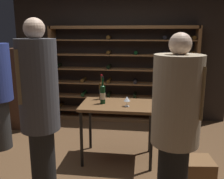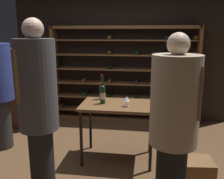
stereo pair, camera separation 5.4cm
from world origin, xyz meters
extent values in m
plane|color=brown|center=(0.00, 0.00, 0.00)|extent=(10.24, 10.24, 0.00)
cube|color=black|center=(0.00, 2.12, 1.49)|extent=(4.52, 0.10, 2.97)
cube|color=brown|center=(-1.38, 1.91, 0.99)|extent=(0.06, 0.32, 1.98)
cube|color=brown|center=(1.57, 1.91, 0.99)|extent=(0.06, 0.32, 1.98)
cube|color=brown|center=(0.10, 1.91, 1.95)|extent=(2.95, 0.32, 0.06)
cube|color=brown|center=(0.10, 1.91, 0.03)|extent=(2.95, 0.32, 0.06)
cube|color=brown|center=(0.10, 1.91, 0.21)|extent=(2.87, 0.32, 0.02)
cylinder|color=#4C3314|center=(-1.28, 1.91, 0.27)|extent=(0.08, 0.30, 0.08)
cylinder|color=black|center=(-0.73, 1.91, 0.27)|extent=(0.08, 0.30, 0.08)
cylinder|color=black|center=(-0.18, 1.91, 0.27)|extent=(0.08, 0.30, 0.08)
cylinder|color=#4C3314|center=(0.37, 1.91, 0.27)|extent=(0.08, 0.30, 0.08)
cylinder|color=black|center=(1.47, 1.91, 0.27)|extent=(0.08, 0.30, 0.08)
cube|color=brown|center=(0.10, 1.91, 0.51)|extent=(2.87, 0.32, 0.02)
cylinder|color=black|center=(-0.73, 1.91, 0.56)|extent=(0.08, 0.30, 0.08)
cylinder|color=black|center=(-0.18, 1.91, 0.56)|extent=(0.08, 0.30, 0.08)
cylinder|color=black|center=(0.37, 1.91, 0.56)|extent=(0.08, 0.30, 0.08)
cylinder|color=#4C3314|center=(0.92, 1.91, 0.56)|extent=(0.08, 0.30, 0.08)
cube|color=brown|center=(0.10, 1.91, 0.81)|extent=(2.87, 0.32, 0.02)
cylinder|color=#4C3314|center=(-0.73, 1.91, 0.86)|extent=(0.08, 0.30, 0.08)
cylinder|color=#4C3314|center=(-0.18, 1.91, 0.86)|extent=(0.08, 0.30, 0.08)
cylinder|color=black|center=(0.37, 1.91, 0.86)|extent=(0.08, 0.30, 0.08)
cylinder|color=black|center=(0.92, 1.91, 0.86)|extent=(0.08, 0.30, 0.08)
cylinder|color=black|center=(1.47, 1.91, 0.86)|extent=(0.08, 0.30, 0.08)
cube|color=brown|center=(0.10, 1.91, 1.10)|extent=(2.87, 0.32, 0.02)
cylinder|color=black|center=(-1.28, 1.91, 1.16)|extent=(0.08, 0.30, 0.08)
cylinder|color=black|center=(-0.18, 1.91, 1.16)|extent=(0.08, 0.30, 0.08)
cylinder|color=#4C3314|center=(0.92, 1.91, 1.16)|extent=(0.08, 0.30, 0.08)
cylinder|color=#4C3314|center=(1.47, 1.91, 1.16)|extent=(0.08, 0.30, 0.08)
cube|color=brown|center=(0.10, 1.91, 1.40)|extent=(2.87, 0.32, 0.02)
cylinder|color=#4C3314|center=(-0.18, 1.91, 1.45)|extent=(0.08, 0.30, 0.08)
cylinder|color=black|center=(0.37, 1.91, 1.45)|extent=(0.08, 0.30, 0.08)
cylinder|color=black|center=(0.92, 1.91, 1.45)|extent=(0.08, 0.30, 0.08)
cylinder|color=#4C3314|center=(1.47, 1.91, 1.45)|extent=(0.08, 0.30, 0.08)
cube|color=brown|center=(0.10, 1.91, 1.69)|extent=(2.87, 0.32, 0.02)
cylinder|color=#4C3314|center=(-0.18, 1.91, 1.75)|extent=(0.08, 0.30, 0.08)
cylinder|color=black|center=(0.92, 1.91, 1.75)|extent=(0.08, 0.30, 0.08)
cylinder|color=#4C3314|center=(1.47, 1.91, 1.75)|extent=(0.08, 0.30, 0.08)
cube|color=brown|center=(0.19, 0.20, 0.83)|extent=(1.05, 0.66, 0.04)
cylinder|color=black|center=(-0.29, -0.08, 0.40)|extent=(0.04, 0.04, 0.81)
cylinder|color=black|center=(0.66, -0.08, 0.40)|extent=(0.04, 0.04, 0.81)
cylinder|color=black|center=(-0.29, 0.49, 0.40)|extent=(0.04, 0.04, 0.81)
cylinder|color=black|center=(0.66, 0.49, 0.40)|extent=(0.04, 0.04, 0.81)
cylinder|color=#2C2C2C|center=(-1.72, 0.32, 0.40)|extent=(0.31, 0.31, 0.81)
cylinder|color=black|center=(0.85, -0.87, 0.40)|extent=(0.30, 0.30, 0.79)
cylinder|color=tan|center=(0.85, -0.87, 1.22)|extent=(0.46, 0.46, 0.86)
sphere|color=beige|center=(0.85, -0.87, 1.74)|extent=(0.21, 0.21, 0.21)
cube|color=olive|center=(1.04, -1.01, 1.32)|extent=(0.04, 0.04, 0.48)
cylinder|color=black|center=(-0.52, -0.85, 0.43)|extent=(0.26, 0.26, 0.86)
cylinder|color=#4C4C51|center=(-0.52, -0.85, 1.32)|extent=(0.40, 0.40, 0.93)
sphere|color=beige|center=(-0.52, -0.85, 1.88)|extent=(0.21, 0.21, 0.21)
cube|color=olive|center=(-0.62, -1.03, 1.43)|extent=(0.05, 0.03, 0.52)
cube|color=brown|center=(1.18, -0.29, 0.16)|extent=(0.51, 0.39, 0.32)
cube|color=#4C2D1E|center=(-1.79, 1.23, 0.78)|extent=(0.44, 0.36, 1.56)
cylinder|color=#4C3314|center=(-0.09, 0.45, 0.97)|extent=(0.08, 0.08, 0.25)
cone|color=#4C3314|center=(-0.09, 0.45, 1.11)|extent=(0.08, 0.08, 0.03)
cylinder|color=#4C3314|center=(-0.09, 0.45, 1.17)|extent=(0.03, 0.03, 0.09)
cylinder|color=maroon|center=(-0.09, 0.45, 1.22)|extent=(0.03, 0.03, 0.02)
cylinder|color=black|center=(-0.09, 0.45, 0.96)|extent=(0.08, 0.08, 0.10)
cylinder|color=black|center=(-0.03, 0.20, 0.98)|extent=(0.07, 0.07, 0.25)
cone|color=black|center=(-0.03, 0.20, 1.11)|extent=(0.07, 0.07, 0.03)
cylinder|color=black|center=(-0.03, 0.20, 1.17)|extent=(0.03, 0.03, 0.10)
cylinder|color=black|center=(-0.03, 0.20, 1.23)|extent=(0.03, 0.03, 0.02)
cylinder|color=#C6B28C|center=(-0.03, 0.20, 0.96)|extent=(0.08, 0.08, 0.10)
cylinder|color=silver|center=(0.32, 0.10, 0.85)|extent=(0.07, 0.07, 0.00)
cylinder|color=silver|center=(0.32, 0.10, 0.89)|extent=(0.01, 0.01, 0.07)
cone|color=silver|center=(0.32, 0.10, 0.96)|extent=(0.09, 0.09, 0.06)
cylinder|color=#590A14|center=(0.32, 0.10, 0.94)|extent=(0.05, 0.05, 0.02)
camera|label=1|loc=(0.53, -3.17, 1.84)|focal=39.69mm
camera|label=2|loc=(0.59, -3.16, 1.84)|focal=39.69mm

